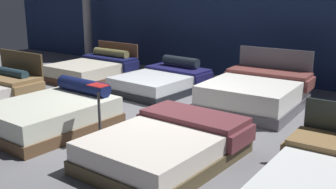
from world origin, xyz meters
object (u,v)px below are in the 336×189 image
(bed_2, at_px, (167,145))
(price_sign, at_px, (100,122))
(support_pillar, at_px, (87,4))
(bed_6, at_px, (256,93))
(bed_1, at_px, (51,115))
(bed_5, at_px, (162,81))
(bed_4, at_px, (94,69))

(bed_2, height_order, price_sign, price_sign)
(bed_2, xyz_separation_m, price_sign, (-1.14, -0.10, 0.12))
(support_pillar, bearing_deg, price_sign, -42.40)
(bed_6, distance_m, price_sign, 3.28)
(bed_2, relative_size, support_pillar, 0.62)
(bed_1, bearing_deg, bed_2, 4.06)
(bed_1, distance_m, bed_5, 3.07)
(bed_1, distance_m, support_pillar, 6.34)
(bed_1, bearing_deg, bed_6, 56.24)
(bed_2, xyz_separation_m, bed_6, (-0.05, 2.99, 0.06))
(bed_1, relative_size, bed_6, 0.93)
(bed_1, height_order, price_sign, price_sign)
(bed_2, bearing_deg, bed_5, 129.58)
(bed_1, relative_size, bed_2, 0.93)
(bed_5, xyz_separation_m, bed_6, (2.23, 0.01, 0.07))
(bed_1, relative_size, support_pillar, 0.58)
(bed_5, height_order, price_sign, price_sign)
(bed_5, bearing_deg, bed_2, -49.18)
(bed_1, xyz_separation_m, bed_4, (-2.21, 3.11, -0.01))
(bed_5, bearing_deg, price_sign, -66.25)
(support_pillar, bearing_deg, bed_4, -40.79)
(price_sign, bearing_deg, bed_4, 136.77)
(bed_5, height_order, support_pillar, support_pillar)
(bed_2, distance_m, support_pillar, 7.93)
(support_pillar, bearing_deg, bed_6, -14.40)
(support_pillar, bearing_deg, bed_2, -36.17)
(bed_1, bearing_deg, bed_4, 127.34)
(bed_2, bearing_deg, support_pillar, 145.97)
(price_sign, bearing_deg, bed_1, 178.96)
(bed_5, xyz_separation_m, price_sign, (1.15, -3.09, 0.13))
(bed_5, relative_size, price_sign, 2.30)
(bed_4, distance_m, support_pillar, 2.83)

